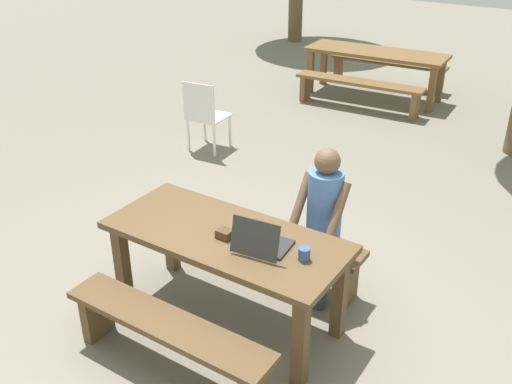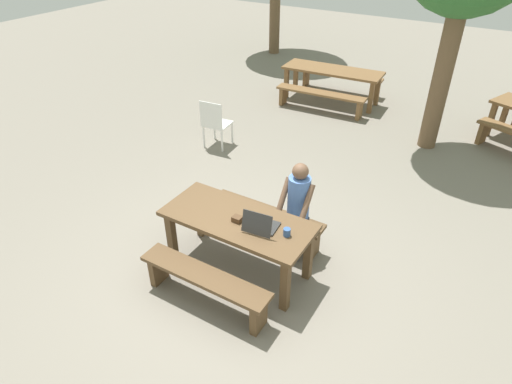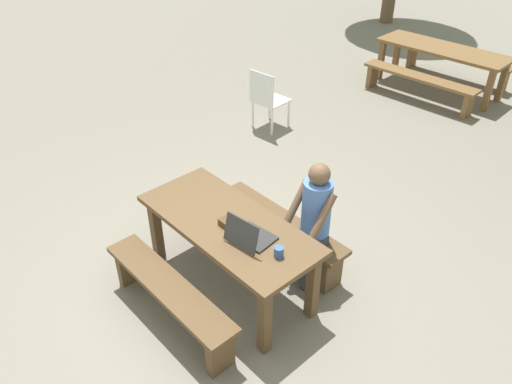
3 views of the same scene
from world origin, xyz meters
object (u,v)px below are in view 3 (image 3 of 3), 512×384
(coffee_mug, at_px, (279,252))
(person_seated, at_px, (313,217))
(picnic_table_front, at_px, (228,232))
(picnic_table_rear, at_px, (442,54))
(laptop, at_px, (249,236))
(small_pouch, at_px, (226,222))
(plastic_chair, at_px, (267,99))

(coffee_mug, height_order, person_seated, person_seated)
(coffee_mug, bearing_deg, picnic_table_front, -178.83)
(person_seated, distance_m, picnic_table_rear, 5.30)
(laptop, distance_m, small_pouch, 0.30)
(picnic_table_rear, bearing_deg, picnic_table_front, -81.06)
(plastic_chair, bearing_deg, laptop, 128.80)
(laptop, height_order, person_seated, person_seated)
(plastic_chair, bearing_deg, small_pouch, 125.01)
(laptop, bearing_deg, plastic_chair, -52.47)
(laptop, xyz_separation_m, coffee_mug, (0.30, 0.06, -0.02))
(picnic_table_front, height_order, plastic_chair, plastic_chair)
(picnic_table_rear, bearing_deg, plastic_chair, -108.93)
(picnic_table_front, xyz_separation_m, person_seated, (0.44, 0.63, 0.09))
(plastic_chair, height_order, picnic_table_rear, plastic_chair)
(coffee_mug, bearing_deg, small_pouch, -174.19)
(picnic_table_front, distance_m, coffee_mug, 0.65)
(person_seated, bearing_deg, small_pouch, -121.32)
(picnic_table_front, height_order, small_pouch, small_pouch)
(laptop, xyz_separation_m, picnic_table_rear, (-1.53, 5.72, -0.20))
(person_seated, bearing_deg, coffee_mug, -73.36)
(person_seated, bearing_deg, laptop, -99.45)
(coffee_mug, xyz_separation_m, plastic_chair, (-2.74, 2.48, -0.32))
(laptop, height_order, small_pouch, laptop)
(coffee_mug, bearing_deg, picnic_table_rear, 107.92)
(laptop, distance_m, person_seated, 0.69)
(picnic_table_rear, bearing_deg, person_seated, -74.95)
(picnic_table_front, bearing_deg, laptop, -7.76)
(small_pouch, distance_m, plastic_chair, 3.33)
(laptop, bearing_deg, picnic_table_front, -14.09)
(picnic_table_front, height_order, laptop, laptop)
(coffee_mug, relative_size, person_seated, 0.07)
(plastic_chair, bearing_deg, picnic_table_front, 125.17)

